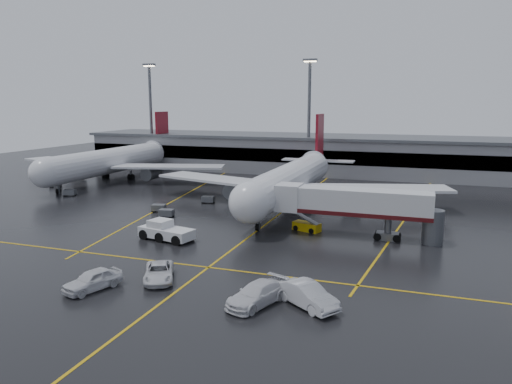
% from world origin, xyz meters
% --- Properties ---
extents(ground, '(220.00, 220.00, 0.00)m').
position_xyz_m(ground, '(0.00, 0.00, 0.00)').
color(ground, black).
rests_on(ground, ground).
extents(apron_line_centre, '(0.25, 90.00, 0.02)m').
position_xyz_m(apron_line_centre, '(0.00, 0.00, 0.01)').
color(apron_line_centre, gold).
rests_on(apron_line_centre, ground).
extents(apron_line_stop, '(60.00, 0.25, 0.02)m').
position_xyz_m(apron_line_stop, '(0.00, -22.00, 0.01)').
color(apron_line_stop, gold).
rests_on(apron_line_stop, ground).
extents(apron_line_left, '(9.99, 69.35, 0.02)m').
position_xyz_m(apron_line_left, '(-20.00, 10.00, 0.01)').
color(apron_line_left, gold).
rests_on(apron_line_left, ground).
extents(apron_line_right, '(7.57, 69.64, 0.02)m').
position_xyz_m(apron_line_right, '(18.00, 10.00, 0.01)').
color(apron_line_right, gold).
rests_on(apron_line_right, ground).
extents(terminal, '(122.00, 19.00, 8.60)m').
position_xyz_m(terminal, '(0.00, 47.93, 4.32)').
color(terminal, gray).
rests_on(terminal, ground).
extents(light_mast_left, '(3.00, 1.20, 25.45)m').
position_xyz_m(light_mast_left, '(-45.00, 42.00, 14.47)').
color(light_mast_left, '#595B60').
rests_on(light_mast_left, ground).
extents(light_mast_mid, '(3.00, 1.20, 25.45)m').
position_xyz_m(light_mast_mid, '(-5.00, 42.00, 14.47)').
color(light_mast_mid, '#595B60').
rests_on(light_mast_mid, ground).
extents(main_airliner, '(48.80, 45.60, 14.10)m').
position_xyz_m(main_airliner, '(0.00, 9.70, 4.21)').
color(main_airliner, silver).
rests_on(main_airliner, ground).
extents(second_airliner, '(48.80, 45.60, 14.10)m').
position_xyz_m(second_airliner, '(-42.00, 21.70, 4.21)').
color(second_airliner, silver).
rests_on(second_airliner, ground).
extents(jet_bridge, '(19.90, 3.40, 6.05)m').
position_xyz_m(jet_bridge, '(11.87, -6.00, 3.93)').
color(jet_bridge, silver).
rests_on(jet_bridge, ground).
extents(pushback_tractor, '(7.18, 4.10, 2.42)m').
position_xyz_m(pushback_tractor, '(-9.04, -14.60, 0.96)').
color(pushback_tractor, silver).
rests_on(pushback_tractor, ground).
extents(belt_loader, '(3.84, 2.61, 2.25)m').
position_xyz_m(belt_loader, '(5.94, -5.11, 0.55)').
color(belt_loader, '#D6AB0A').
rests_on(belt_loader, ground).
extents(service_van_a, '(4.82, 6.09, 1.54)m').
position_xyz_m(service_van_a, '(-2.80, -26.69, 0.77)').
color(service_van_a, silver).
rests_on(service_van_a, ground).
extents(service_van_b, '(4.41, 6.54, 1.76)m').
position_xyz_m(service_van_b, '(7.47, -28.83, 0.88)').
color(service_van_b, silver).
rests_on(service_van_b, ground).
extents(service_van_c, '(5.92, 5.04, 1.92)m').
position_xyz_m(service_van_c, '(11.38, -27.84, 0.96)').
color(service_van_c, silver).
rests_on(service_van_c, ground).
extents(service_van_d, '(3.76, 5.69, 1.80)m').
position_xyz_m(service_van_d, '(-7.06, -30.60, 0.90)').
color(service_van_d, silver).
rests_on(service_van_d, ground).
extents(baggage_cart_a, '(2.17, 1.57, 1.12)m').
position_xyz_m(baggage_cart_a, '(-14.73, -4.35, 0.63)').
color(baggage_cart_a, '#595B60').
rests_on(baggage_cart_a, ground).
extents(baggage_cart_b, '(2.24, 1.72, 1.12)m').
position_xyz_m(baggage_cart_b, '(-17.51, -1.77, 0.63)').
color(baggage_cart_b, '#595B60').
rests_on(baggage_cart_b, ground).
extents(baggage_cart_c, '(2.20, 1.64, 1.12)m').
position_xyz_m(baggage_cart_c, '(-13.28, 6.55, 0.63)').
color(baggage_cart_c, '#595B60').
rests_on(baggage_cart_c, ground).
extents(baggage_cart_d, '(2.31, 1.87, 1.12)m').
position_xyz_m(baggage_cart_d, '(-47.48, 10.43, 0.63)').
color(baggage_cart_d, '#595B60').
rests_on(baggage_cart_d, ground).
extents(baggage_cart_e, '(2.30, 1.86, 1.12)m').
position_xyz_m(baggage_cart_e, '(-38.80, 4.13, 0.63)').
color(baggage_cart_e, '#595B60').
rests_on(baggage_cart_e, ground).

